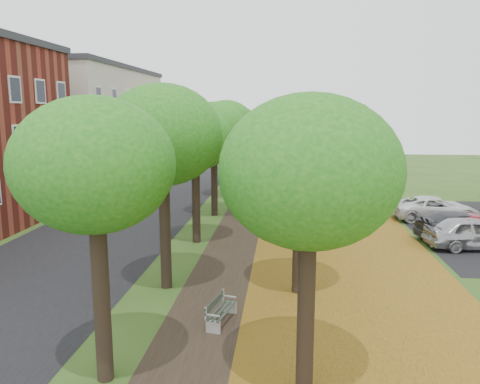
% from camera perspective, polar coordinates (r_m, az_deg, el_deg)
% --- Properties ---
extents(ground, '(120.00, 120.00, 0.00)m').
position_cam_1_polar(ground, '(12.16, -5.55, -22.23)').
color(ground, '#2D4C19').
rests_on(ground, ground).
extents(street_asphalt, '(8.00, 70.00, 0.01)m').
position_cam_1_polar(street_asphalt, '(27.61, -15.02, -3.88)').
color(street_asphalt, black).
rests_on(street_asphalt, ground).
extents(footpath, '(3.20, 70.00, 0.01)m').
position_cam_1_polar(footpath, '(25.99, 0.72, -4.39)').
color(footpath, black).
rests_on(footpath, ground).
extents(leaf_verge, '(7.50, 70.00, 0.01)m').
position_cam_1_polar(leaf_verge, '(26.07, 11.77, -4.55)').
color(leaf_verge, '#95641B').
rests_on(leaf_verge, ground).
extents(tree_row_west, '(3.86, 33.86, 6.79)m').
position_cam_1_polar(tree_row_west, '(25.48, -4.23, 6.94)').
color(tree_row_west, black).
rests_on(tree_row_west, ground).
extents(tree_row_east, '(3.86, 33.86, 6.79)m').
position_cam_1_polar(tree_row_east, '(25.13, 6.71, 6.85)').
color(tree_row_east, black).
rests_on(tree_row_east, ground).
extents(building_cream, '(10.30, 20.30, 10.40)m').
position_cam_1_polar(building_cream, '(47.12, -18.62, 7.98)').
color(building_cream, beige).
rests_on(building_cream, ground).
extents(bench, '(0.82, 1.68, 0.76)m').
position_cam_1_polar(bench, '(14.81, -2.42, -14.23)').
color(bench, '#273128').
rests_on(bench, ground).
extents(car_silver, '(4.64, 2.28, 1.52)m').
position_cam_1_polar(car_silver, '(24.64, 26.63, -4.47)').
color(car_silver, '#B5B4BA').
rests_on(car_silver, ground).
extents(car_red, '(4.11, 1.78, 1.31)m').
position_cam_1_polar(car_red, '(26.01, 27.19, -4.03)').
color(car_red, maroon).
rests_on(car_red, ground).
extents(car_grey, '(5.11, 3.34, 1.38)m').
position_cam_1_polar(car_grey, '(26.08, 25.39, -3.78)').
color(car_grey, '#36373C').
rests_on(car_grey, ground).
extents(car_white, '(5.20, 2.81, 1.39)m').
position_cam_1_polar(car_white, '(30.08, 22.62, -1.83)').
color(car_white, white).
rests_on(car_white, ground).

